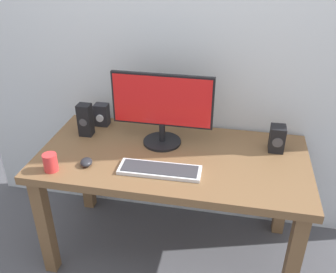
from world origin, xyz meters
TOP-DOWN VIEW (x-y plane):
  - ground_plane at (0.00, 0.00)m, footprint 6.00×6.00m
  - wall_back at (0.00, 0.43)m, footprint 2.99×0.04m
  - desk at (0.00, 0.00)m, footprint 1.58×0.78m
  - monitor at (-0.09, 0.13)m, footprint 0.61×0.23m
  - keyboard_primary at (-0.04, -0.18)m, footprint 0.45×0.15m
  - mouse at (-0.45, -0.20)m, footprint 0.08×0.10m
  - speaker_right at (0.59, 0.17)m, footprint 0.09×0.10m
  - speaker_left at (-0.59, 0.13)m, footprint 0.08×0.08m
  - audio_controller at (-0.53, 0.28)m, footprint 0.09×0.08m
  - coffee_mug at (-0.62, -0.29)m, footprint 0.08×0.08m

SIDE VIEW (x-z plane):
  - ground_plane at x=0.00m, z-range 0.00..0.00m
  - desk at x=0.00m, z-range 0.27..1.02m
  - keyboard_primary at x=-0.04m, z-range 0.75..0.77m
  - mouse at x=-0.45m, z-range 0.75..0.79m
  - coffee_mug at x=-0.62m, z-range 0.75..0.85m
  - audio_controller at x=-0.53m, z-range 0.75..0.90m
  - speaker_right at x=0.59m, z-range 0.75..0.91m
  - speaker_left at x=-0.59m, z-range 0.75..0.96m
  - monitor at x=-0.09m, z-range 0.77..1.21m
  - wall_back at x=0.00m, z-range 0.00..3.00m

